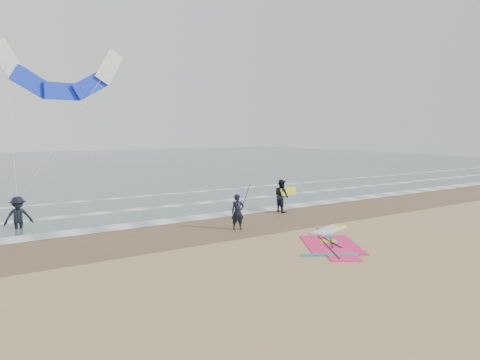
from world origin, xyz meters
TOP-DOWN VIEW (x-y plane):
  - ground at (0.00, 0.00)m, footprint 120.00×120.00m
  - sea_water at (0.00, 48.00)m, footprint 120.00×80.00m
  - wet_sand_band at (0.00, 6.00)m, footprint 120.00×5.00m
  - foam_waterline at (0.00, 10.44)m, footprint 120.00×9.15m
  - windsurf_rig at (0.07, 1.29)m, footprint 4.74×4.49m
  - person_standing at (-2.04, 4.95)m, footprint 0.67×0.56m
  - person_walking at (2.16, 7.21)m, footprint 0.69×0.88m
  - person_wading at (-10.17, 10.19)m, footprint 1.21×0.73m
  - held_pole at (-1.74, 4.95)m, footprint 0.17×0.86m
  - carried_kiteboard at (2.56, 7.11)m, footprint 1.30×0.51m
  - surf_kite at (-7.63, 12.86)m, footprint 6.50×2.88m

SIDE VIEW (x-z plane):
  - ground at x=0.00m, z-range 0.00..0.00m
  - wet_sand_band at x=0.00m, z-range 0.00..0.01m
  - sea_water at x=0.00m, z-range 0.00..0.02m
  - foam_waterline at x=0.00m, z-range 0.02..0.04m
  - windsurf_rig at x=0.07m, z-range -0.03..0.09m
  - person_standing at x=-2.04m, z-range 0.00..1.58m
  - person_walking at x=2.16m, z-range 0.00..1.77m
  - person_wading at x=-10.17m, z-range 0.00..1.83m
  - carried_kiteboard at x=2.56m, z-range 0.92..1.32m
  - held_pole at x=-1.74m, z-range 0.25..2.07m
  - surf_kite at x=-7.63m, z-range 3.29..10.81m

